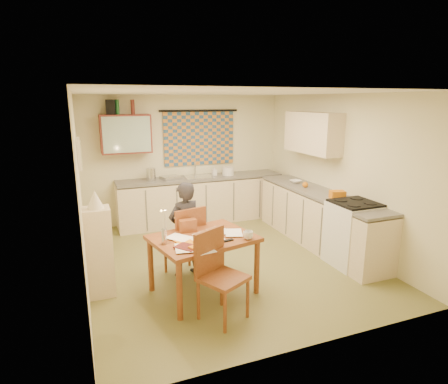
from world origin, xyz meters
name	(u,v)px	position (x,y,z in m)	size (l,w,h in m)	color
floor	(226,260)	(0.00, 0.00, -0.01)	(4.00, 4.50, 0.02)	olive
ceiling	(226,92)	(0.00, 0.00, 2.51)	(4.00, 4.50, 0.02)	white
wall_back	(185,159)	(0.00, 2.26, 1.25)	(4.00, 0.02, 2.50)	beige
wall_front	(315,229)	(0.00, -2.26, 1.25)	(4.00, 0.02, 2.50)	beige
wall_left	(79,193)	(-2.01, 0.00, 1.25)	(0.02, 4.50, 2.50)	beige
wall_right	(339,172)	(2.01, 0.00, 1.25)	(0.02, 4.50, 2.50)	beige
window_blind	(199,139)	(0.30, 2.22, 1.65)	(1.45, 0.03, 1.05)	#2A5078
curtain_rod	(199,111)	(0.30, 2.20, 2.20)	(0.04, 0.04, 1.60)	black
wall_cabinet	(126,134)	(-1.15, 2.08, 1.80)	(0.90, 0.34, 0.70)	#5C211B
wall_cabinet_glass	(127,135)	(-1.15, 1.91, 1.80)	(0.84, 0.02, 0.64)	#99B2A5
upper_cabinet_right	(312,133)	(1.83, 0.55, 1.85)	(0.34, 1.30, 0.70)	beige
framed_print	(79,153)	(-1.97, 0.40, 1.70)	(0.04, 0.50, 0.40)	beige
print_canvas	(81,153)	(-1.95, 0.40, 1.70)	(0.01, 0.42, 0.32)	beige
counter_back	(201,200)	(0.24, 1.95, 0.45)	(3.30, 0.62, 0.92)	beige
counter_right	(318,219)	(1.70, 0.06, 0.45)	(0.62, 2.95, 0.92)	beige
stove	(353,234)	(1.70, -0.81, 0.48)	(0.62, 0.62, 0.97)	white
sink	(199,179)	(0.20, 1.95, 0.88)	(0.55, 0.45, 0.10)	silver
tap	(195,169)	(0.17, 2.13, 1.06)	(0.03, 0.03, 0.28)	silver
dish_rack	(171,178)	(-0.37, 1.95, 0.95)	(0.35, 0.30, 0.06)	silver
kettle	(151,174)	(-0.75, 1.95, 1.04)	(0.18, 0.18, 0.24)	silver
mixing_bowl	(228,171)	(0.82, 1.95, 1.00)	(0.24, 0.24, 0.16)	white
soap_bottle	(214,171)	(0.54, 2.00, 1.01)	(0.09, 0.10, 0.19)	white
bowl	(296,181)	(1.70, 0.81, 0.94)	(0.22, 0.22, 0.05)	white
orange_bag	(337,195)	(1.70, -0.40, 0.98)	(0.22, 0.16, 0.12)	orange
fruit_orange	(305,185)	(1.65, 0.41, 0.97)	(0.10, 0.10, 0.10)	orange
speaker	(111,107)	(-1.38, 2.08, 2.28)	(0.16, 0.20, 0.26)	black
bottle_green	(117,107)	(-1.27, 2.08, 2.28)	(0.07, 0.07, 0.26)	#195926
bottle_brown	(133,107)	(-1.00, 2.08, 2.28)	(0.07, 0.07, 0.26)	#5C211B
dining_table	(203,264)	(-0.62, -0.81, 0.38)	(1.38, 1.16, 0.75)	brown
chair_far	(185,254)	(-0.71, -0.25, 0.31)	(0.55, 0.55, 1.01)	brown
chair_near	(222,292)	(-0.61, -1.45, 0.31)	(0.62, 0.62, 1.01)	brown
person	(185,230)	(-0.70, -0.26, 0.67)	(0.56, 0.44, 1.34)	black
shelf_stand	(99,252)	(-1.84, -0.41, 0.57)	(0.32, 0.30, 1.14)	beige
lampshade	(95,199)	(-1.84, -0.41, 1.25)	(0.20, 0.20, 0.22)	beige
letter_rack	(188,226)	(-0.74, -0.57, 0.83)	(0.22, 0.10, 0.16)	brown
mug	(248,235)	(-0.13, -1.09, 0.80)	(0.14, 0.14, 0.10)	white
magazine	(182,250)	(-0.99, -1.17, 0.76)	(0.31, 0.32, 0.02)	maroon
book	(179,244)	(-0.97, -0.98, 0.76)	(0.25, 0.29, 0.02)	orange
orange_box	(194,248)	(-0.84, -1.17, 0.77)	(0.12, 0.08, 0.04)	orange
eyeglasses	(228,240)	(-0.38, -1.07, 0.76)	(0.13, 0.04, 0.02)	black
candle_holder	(164,236)	(-1.12, -0.87, 0.84)	(0.06, 0.06, 0.18)	silver
candle	(165,219)	(-1.09, -0.85, 1.04)	(0.02, 0.02, 0.22)	white
candle_flame	(161,211)	(-1.14, -0.89, 1.16)	(0.02, 0.02, 0.02)	#FFCC66
papers	(202,240)	(-0.68, -0.95, 0.76)	(1.01, 0.87, 0.02)	white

